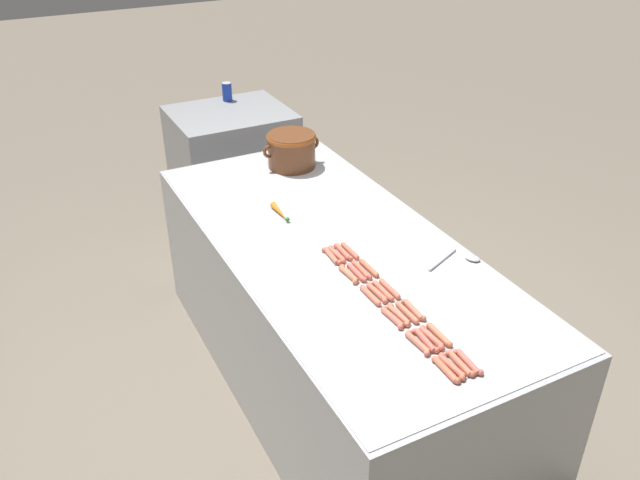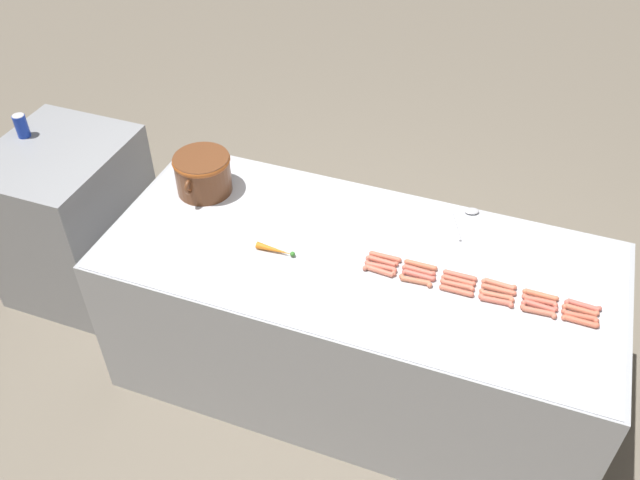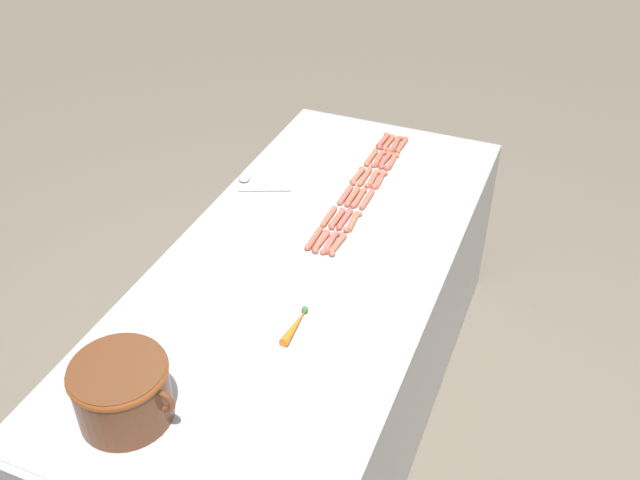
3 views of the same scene
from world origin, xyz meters
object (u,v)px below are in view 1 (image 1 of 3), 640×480
(back_cabinet, at_px, (234,174))
(hot_dog_23, at_px, (350,251))
(hot_dog_3, at_px, (370,295))
(hot_dog_11, at_px, (337,254))
(bean_pot, at_px, (291,148))
(hot_dog_7, at_px, (425,340))
(hot_dog_20, at_px, (413,310))
(hot_dog_19, at_px, (439,335))
(hot_dog_0, at_px, (446,370))
(hot_dog_10, at_px, (357,273))
(hot_dog_14, at_px, (407,313))
(hot_dog_15, at_px, (383,291))
(hot_dog_17, at_px, (343,252))
(hot_dog_8, at_px, (399,315))
(hot_dog_13, at_px, (432,338))
(serving_spoon, at_px, (462,259))
(hot_dog_1, at_px, (418,343))
(hot_dog_5, at_px, (331,256))
(hot_dog_21, at_px, (390,289))
(soda_can, at_px, (227,92))
(hot_dog_2, at_px, (392,317))
(hot_dog_9, at_px, (377,293))
(hot_dog_6, at_px, (452,367))
(hot_dog_4, at_px, (349,274))
(hot_dog_16, at_px, (362,270))
(hot_dog_18, at_px, (468,362))
(hot_dog_22, at_px, (369,268))

(back_cabinet, bearing_deg, hot_dog_23, -93.70)
(hot_dog_3, height_order, hot_dog_11, same)
(bean_pot, bearing_deg, hot_dog_7, -98.21)
(hot_dog_20, distance_m, bean_pot, 1.47)
(hot_dog_19, bearing_deg, hot_dog_0, -119.59)
(hot_dog_11, bearing_deg, back_cabinet, 84.23)
(hot_dog_10, height_order, hot_dog_14, same)
(hot_dog_15, height_order, hot_dog_17, same)
(hot_dog_8, height_order, hot_dog_19, same)
(hot_dog_13, height_order, hot_dog_20, same)
(back_cabinet, distance_m, serving_spoon, 2.15)
(back_cabinet, relative_size, hot_dog_3, 6.15)
(back_cabinet, relative_size, hot_dog_23, 6.15)
(back_cabinet, bearing_deg, hot_dog_7, -94.20)
(hot_dog_1, height_order, hot_dog_15, same)
(hot_dog_5, relative_size, hot_dog_11, 1.00)
(hot_dog_11, height_order, hot_dog_21, same)
(bean_pot, relative_size, soda_can, 2.75)
(hot_dog_2, height_order, hot_dog_15, same)
(back_cabinet, distance_m, hot_dog_3, 2.19)
(hot_dog_14, bearing_deg, soda_can, 85.12)
(back_cabinet, bearing_deg, soda_can, 72.27)
(hot_dog_9, xyz_separation_m, hot_dog_20, (0.06, -0.16, 0.00))
(hot_dog_21, relative_size, serving_spoon, 0.56)
(hot_dog_6, height_order, hot_dog_11, same)
(hot_dog_0, xyz_separation_m, hot_dog_13, (0.06, 0.16, 0.00))
(hot_dog_0, bearing_deg, hot_dog_6, 6.26)
(hot_dog_15, distance_m, hot_dog_21, 0.03)
(hot_dog_3, distance_m, hot_dog_4, 0.17)
(hot_dog_16, height_order, hot_dog_18, same)
(hot_dog_6, relative_size, hot_dog_16, 1.00)
(hot_dog_7, xyz_separation_m, hot_dog_16, (0.03, 0.51, 0.00))
(hot_dog_17, bearing_deg, hot_dog_2, -97.38)
(hot_dog_21, relative_size, bean_pot, 0.43)
(back_cabinet, relative_size, hot_dog_7, 6.16)
(hot_dog_1, xyz_separation_m, hot_dog_13, (0.06, 0.00, 0.00))
(hot_dog_13, relative_size, hot_dog_20, 1.00)
(hot_dog_3, bearing_deg, soda_can, 83.19)
(hot_dog_1, bearing_deg, hot_dog_23, 81.67)
(hot_dog_0, relative_size, hot_dog_16, 1.00)
(hot_dog_8, distance_m, soda_can, 2.54)
(hot_dog_1, bearing_deg, hot_dog_9, 84.06)
(hot_dog_0, relative_size, hot_dog_4, 1.00)
(hot_dog_8, xyz_separation_m, hot_dog_22, (0.07, 0.33, 0.00))
(hot_dog_7, bearing_deg, bean_pot, 81.79)
(hot_dog_16, relative_size, hot_dog_20, 1.00)
(hot_dog_6, bearing_deg, back_cabinet, 86.05)
(hot_dog_15, xyz_separation_m, hot_dog_20, (0.04, -0.16, 0.00))
(hot_dog_10, bearing_deg, hot_dog_20, -78.90)
(hot_dog_8, bearing_deg, hot_dog_2, -175.95)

